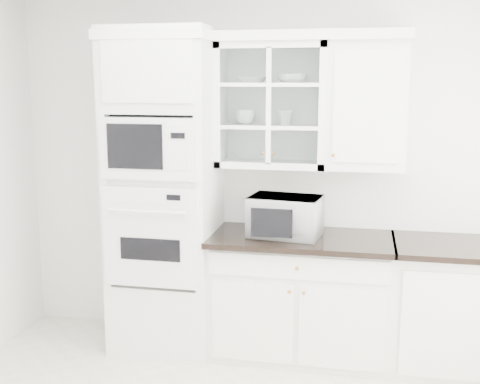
# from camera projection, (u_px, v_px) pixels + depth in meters

# --- Properties ---
(room_shell) EXTENTS (4.00, 3.50, 2.70)m
(room_shell) POSITION_uv_depth(u_px,v_px,m) (235.00, 127.00, 3.29)
(room_shell) COLOR white
(room_shell) RESTS_ON ground
(oven_column) EXTENTS (0.76, 0.68, 2.40)m
(oven_column) POSITION_uv_depth(u_px,v_px,m) (165.00, 193.00, 4.49)
(oven_column) COLOR white
(oven_column) RESTS_ON ground
(base_cabinet_run) EXTENTS (1.32, 0.67, 0.92)m
(base_cabinet_run) POSITION_uv_depth(u_px,v_px,m) (301.00, 295.00, 4.45)
(base_cabinet_run) COLOR white
(base_cabinet_run) RESTS_ON ground
(extra_base_cabinet) EXTENTS (0.72, 0.67, 0.92)m
(extra_base_cabinet) POSITION_uv_depth(u_px,v_px,m) (442.00, 305.00, 4.26)
(extra_base_cabinet) COLOR white
(extra_base_cabinet) RESTS_ON ground
(upper_cabinet_glass) EXTENTS (0.80, 0.33, 0.90)m
(upper_cabinet_glass) POSITION_uv_depth(u_px,v_px,m) (272.00, 105.00, 4.38)
(upper_cabinet_glass) COLOR white
(upper_cabinet_glass) RESTS_ON room_shell
(upper_cabinet_solid) EXTENTS (0.55, 0.33, 0.90)m
(upper_cabinet_solid) POSITION_uv_depth(u_px,v_px,m) (367.00, 106.00, 4.25)
(upper_cabinet_solid) COLOR white
(upper_cabinet_solid) RESTS_ON room_shell
(crown_molding) EXTENTS (2.14, 0.38, 0.07)m
(crown_molding) POSITION_uv_depth(u_px,v_px,m) (258.00, 37.00, 4.29)
(crown_molding) COLOR white
(crown_molding) RESTS_ON room_shell
(countertop_microwave) EXTENTS (0.55, 0.48, 0.29)m
(countertop_microwave) POSITION_uv_depth(u_px,v_px,m) (286.00, 216.00, 4.35)
(countertop_microwave) COLOR white
(countertop_microwave) RESTS_ON base_cabinet_run
(bowl_a) EXTENTS (0.23, 0.23, 0.05)m
(bowl_a) POSITION_uv_depth(u_px,v_px,m) (253.00, 80.00, 4.36)
(bowl_a) COLOR white
(bowl_a) RESTS_ON upper_cabinet_glass
(bowl_b) EXTENTS (0.25, 0.25, 0.07)m
(bowl_b) POSITION_uv_depth(u_px,v_px,m) (292.00, 78.00, 4.31)
(bowl_b) COLOR white
(bowl_b) RESTS_ON upper_cabinet_glass
(cup_a) EXTENTS (0.17, 0.17, 0.11)m
(cup_a) POSITION_uv_depth(u_px,v_px,m) (246.00, 117.00, 4.42)
(cup_a) COLOR white
(cup_a) RESTS_ON upper_cabinet_glass
(cup_b) EXTENTS (0.14, 0.14, 0.11)m
(cup_b) POSITION_uv_depth(u_px,v_px,m) (285.00, 117.00, 4.37)
(cup_b) COLOR white
(cup_b) RESTS_ON upper_cabinet_glass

